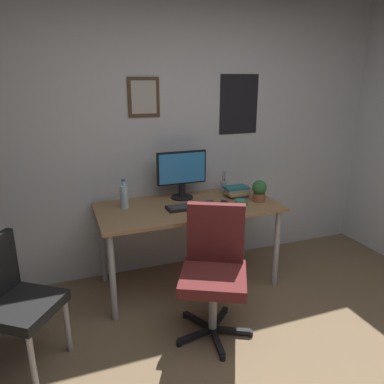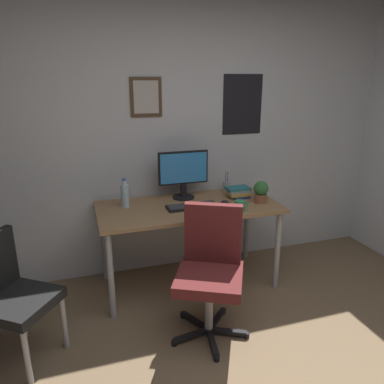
# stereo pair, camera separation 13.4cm
# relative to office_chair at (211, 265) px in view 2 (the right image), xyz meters

# --- Properties ---
(wall_back) EXTENTS (4.40, 0.10, 2.60)m
(wall_back) POSITION_rel_office_chair_xyz_m (0.07, 1.11, 0.77)
(wall_back) COLOR silver
(wall_back) RESTS_ON ground_plane
(desk) EXTENTS (1.56, 0.74, 0.76)m
(desk) POSITION_rel_office_chair_xyz_m (0.04, 0.66, 0.15)
(desk) COLOR #936D47
(desk) RESTS_ON ground_plane
(office_chair) EXTENTS (0.62, 0.62, 0.95)m
(office_chair) POSITION_rel_office_chair_xyz_m (0.00, 0.00, 0.00)
(office_chair) COLOR #591E1E
(office_chair) RESTS_ON ground_plane
(side_chair) EXTENTS (0.59, 0.59, 0.88)m
(side_chair) POSITION_rel_office_chair_xyz_m (-1.34, 0.10, -0.03)
(side_chair) COLOR black
(side_chair) RESTS_ON ground_plane
(monitor) EXTENTS (0.46, 0.20, 0.43)m
(monitor) POSITION_rel_office_chair_xyz_m (0.05, 0.87, 0.47)
(monitor) COLOR black
(monitor) RESTS_ON desk
(keyboard) EXTENTS (0.43, 0.15, 0.03)m
(keyboard) POSITION_rel_office_chair_xyz_m (0.04, 0.59, 0.24)
(keyboard) COLOR black
(keyboard) RESTS_ON desk
(computer_mouse) EXTENTS (0.06, 0.11, 0.04)m
(computer_mouse) POSITION_rel_office_chair_xyz_m (0.34, 0.57, 0.25)
(computer_mouse) COLOR black
(computer_mouse) RESTS_ON desk
(water_bottle) EXTENTS (0.07, 0.07, 0.25)m
(water_bottle) POSITION_rel_office_chair_xyz_m (-0.49, 0.78, 0.34)
(water_bottle) COLOR silver
(water_bottle) RESTS_ON desk
(coffee_mug_near) EXTENTS (0.12, 0.08, 0.09)m
(coffee_mug_near) POSITION_rel_office_chair_xyz_m (0.40, 0.39, 0.28)
(coffee_mug_near) COLOR #2D8C59
(coffee_mug_near) RESTS_ON desk
(potted_plant) EXTENTS (0.13, 0.13, 0.19)m
(potted_plant) POSITION_rel_office_chair_xyz_m (0.67, 0.54, 0.34)
(potted_plant) COLOR brown
(potted_plant) RESTS_ON desk
(pen_cup) EXTENTS (0.07, 0.07, 0.20)m
(pen_cup) POSITION_rel_office_chair_xyz_m (0.51, 0.95, 0.29)
(pen_cup) COLOR #9EA0A5
(pen_cup) RESTS_ON desk
(book_stack_left) EXTENTS (0.22, 0.16, 0.09)m
(book_stack_left) POSITION_rel_office_chair_xyz_m (0.55, 0.74, 0.28)
(book_stack_left) COLOR navy
(book_stack_left) RESTS_ON desk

